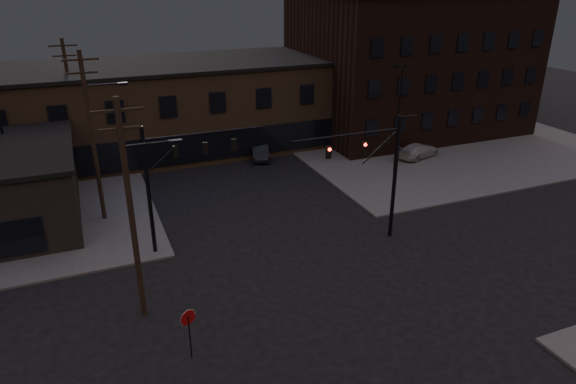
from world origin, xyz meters
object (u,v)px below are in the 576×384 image
object	(u,v)px
traffic_signal_near	(380,167)
parked_car_lot_b	(419,151)
parked_car_lot_a	(387,136)
car_crossing	(260,151)
traffic_signal_far	(169,174)
stop_sign	(189,323)

from	to	relation	value
traffic_signal_near	parked_car_lot_b	distance (m)	17.32
parked_car_lot_a	parked_car_lot_b	size ratio (longest dim) A/B	1.03
traffic_signal_near	parked_car_lot_b	size ratio (longest dim) A/B	1.78
parked_car_lot_a	car_crossing	size ratio (longest dim) A/B	1.08
traffic_signal_far	parked_car_lot_a	distance (m)	27.19
stop_sign	car_crossing	bearing A→B (deg)	63.88
traffic_signal_near	traffic_signal_far	bearing A→B (deg)	163.83
traffic_signal_near	parked_car_lot_b	world-z (taller)	traffic_signal_near
traffic_signal_near	traffic_signal_far	world-z (taller)	same
stop_sign	parked_car_lot_a	size ratio (longest dim) A/B	0.54
parked_car_lot_a	traffic_signal_far	bearing A→B (deg)	123.59
stop_sign	parked_car_lot_a	world-z (taller)	stop_sign
traffic_signal_near	car_crossing	world-z (taller)	traffic_signal_near
traffic_signal_far	parked_car_lot_a	bearing A→B (deg)	29.21
stop_sign	parked_car_lot_b	distance (m)	31.24
parked_car_lot_a	parked_car_lot_b	world-z (taller)	parked_car_lot_a
stop_sign	car_crossing	distance (m)	26.91
traffic_signal_far	parked_car_lot_a	world-z (taller)	traffic_signal_far
traffic_signal_far	car_crossing	size ratio (longest dim) A/B	1.88
traffic_signal_near	traffic_signal_far	xyz separation A→B (m)	(-12.07, 3.50, 0.08)
parked_car_lot_a	car_crossing	distance (m)	12.95
traffic_signal_near	parked_car_lot_b	bearing A→B (deg)	45.20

